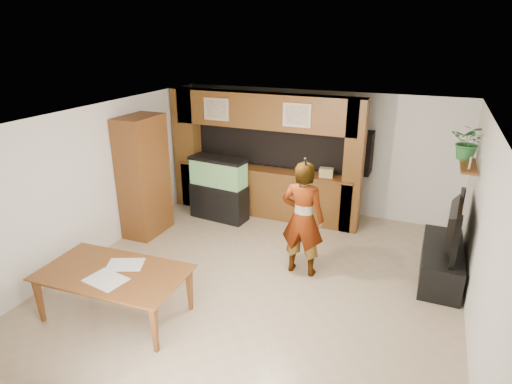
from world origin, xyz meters
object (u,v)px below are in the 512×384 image
at_px(pantry_cabinet, 144,176).
at_px(person, 303,219).
at_px(aquarium, 219,189).
at_px(dining_table, 114,295).
at_px(television, 448,224).

height_order(pantry_cabinet, person, pantry_cabinet).
distance_m(aquarium, person, 2.65).
relative_size(aquarium, dining_table, 0.67).
height_order(pantry_cabinet, dining_table, pantry_cabinet).
xyz_separation_m(aquarium, dining_table, (0.21, -3.55, -0.30)).
bearing_deg(television, dining_table, 128.25).
bearing_deg(television, pantry_cabinet, 98.11).
xyz_separation_m(person, dining_table, (-2.02, -2.13, -0.60)).
relative_size(pantry_cabinet, aquarium, 1.73).
xyz_separation_m(pantry_cabinet, dining_table, (1.21, -2.43, -0.80)).
relative_size(aquarium, television, 0.95).
bearing_deg(aquarium, pantry_cabinet, -126.46).
relative_size(television, person, 0.73).
bearing_deg(person, dining_table, 47.50).
bearing_deg(dining_table, pantry_cabinet, 113.44).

